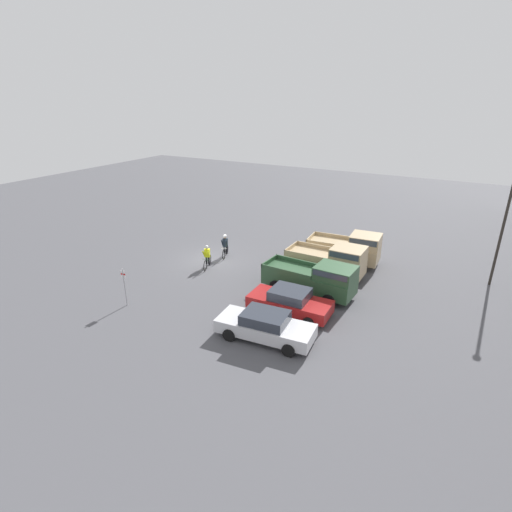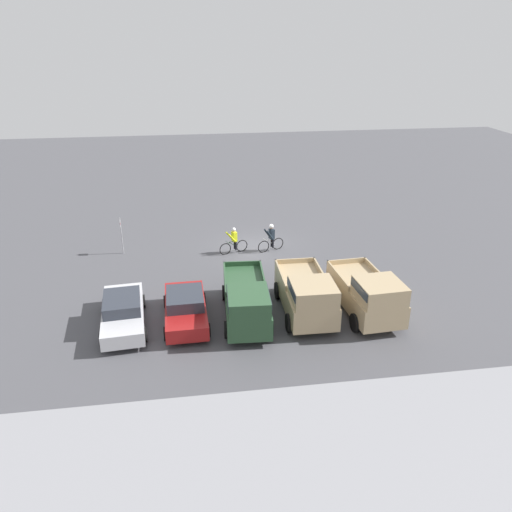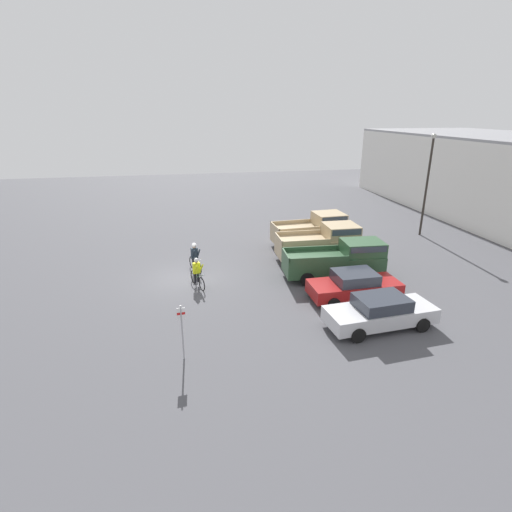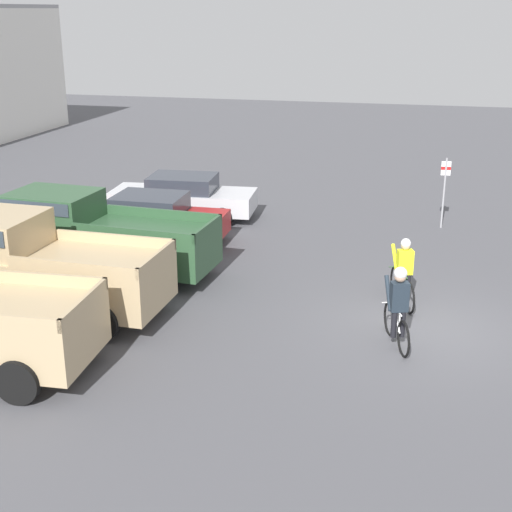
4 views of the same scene
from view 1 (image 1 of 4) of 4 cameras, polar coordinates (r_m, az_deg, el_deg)
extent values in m
plane|color=#4C4C51|center=(29.32, -6.27, -0.48)|extent=(80.00, 80.00, 0.00)
cube|color=tan|center=(28.95, 12.33, 0.76)|extent=(2.38, 5.05, 1.06)
cube|color=tan|center=(28.36, 15.38, 2.09)|extent=(2.04, 2.09, 0.85)
cube|color=#333D47|center=(28.30, 15.42, 2.44)|extent=(2.09, 1.93, 0.38)
cube|color=tan|center=(29.86, 11.07, 2.86)|extent=(0.26, 2.96, 0.25)
cube|color=tan|center=(28.02, 10.00, 1.66)|extent=(0.26, 2.96, 0.25)
cube|color=tan|center=(29.30, 7.84, 2.71)|extent=(2.09, 0.21, 0.25)
cylinder|color=black|center=(29.82, 15.58, 0.07)|extent=(0.27, 0.85, 0.84)
cylinder|color=black|center=(27.91, 14.77, -1.37)|extent=(0.27, 0.85, 0.84)
cylinder|color=black|center=(30.40, 9.94, 1.00)|extent=(0.27, 0.85, 0.84)
cylinder|color=black|center=(28.53, 8.78, -0.35)|extent=(0.27, 0.85, 0.84)
cube|color=tan|center=(26.55, 9.82, -1.00)|extent=(2.17, 5.05, 1.08)
cube|color=tan|center=(25.77, 13.08, 0.30)|extent=(1.95, 2.04, 0.82)
cube|color=#333D47|center=(25.71, 13.11, 0.67)|extent=(2.01, 1.88, 0.36)
cube|color=tan|center=(27.50, 8.70, 1.39)|extent=(0.13, 3.01, 0.25)
cube|color=tan|center=(25.76, 7.05, 0.04)|extent=(0.13, 3.01, 0.25)
cube|color=tan|center=(27.16, 5.05, 1.30)|extent=(2.08, 0.12, 0.25)
cylinder|color=black|center=(27.23, 13.59, -1.84)|extent=(0.23, 0.85, 0.85)
cylinder|color=black|center=(25.41, 12.20, -3.50)|extent=(0.23, 0.85, 0.85)
cylinder|color=black|center=(28.14, 7.56, -0.60)|extent=(0.23, 0.85, 0.85)
cylinder|color=black|center=(26.38, 5.80, -2.11)|extent=(0.23, 0.85, 0.85)
cube|color=#2D5133|center=(24.17, 7.50, -3.42)|extent=(2.23, 5.62, 1.02)
cube|color=#2D5133|center=(23.24, 11.30, -2.37)|extent=(1.89, 2.31, 0.74)
cube|color=#333D47|center=(23.18, 11.33, -2.00)|extent=(1.93, 2.13, 0.33)
cube|color=#2D5133|center=(25.10, 6.19, -0.78)|extent=(0.27, 3.31, 0.25)
cube|color=#2D5133|center=(23.59, 4.20, -2.25)|extent=(0.27, 3.31, 0.25)
cube|color=#2D5133|center=(25.05, 1.94, -0.71)|extent=(1.92, 0.19, 0.25)
cylinder|color=black|center=(24.62, 12.02, -4.47)|extent=(0.26, 0.77, 0.76)
cylinder|color=black|center=(23.01, 10.29, -6.30)|extent=(0.26, 0.77, 0.76)
cylinder|color=black|center=(25.82, 4.92, -2.73)|extent=(0.26, 0.77, 0.76)
cylinder|color=black|center=(24.29, 2.82, -4.34)|extent=(0.26, 0.77, 0.76)
cube|color=maroon|center=(21.96, 4.83, -6.83)|extent=(1.93, 4.55, 0.66)
cube|color=#2D333D|center=(21.68, 4.88, -5.45)|extent=(1.69, 2.07, 0.53)
cylinder|color=black|center=(22.43, 9.15, -7.22)|extent=(0.19, 0.63, 0.62)
cylinder|color=black|center=(20.92, 7.49, -9.43)|extent=(0.19, 0.63, 0.62)
cylinder|color=black|center=(23.34, 2.42, -5.69)|extent=(0.19, 0.63, 0.62)
cylinder|color=black|center=(21.90, 0.34, -7.67)|extent=(0.19, 0.63, 0.62)
cube|color=silver|center=(19.80, 1.31, -10.25)|extent=(2.19, 4.93, 0.65)
cube|color=#2D333D|center=(19.49, 1.33, -8.80)|extent=(1.79, 2.29, 0.52)
cylinder|color=black|center=(20.22, 6.39, -10.56)|extent=(0.23, 0.65, 0.63)
cylinder|color=black|center=(18.80, 4.64, -13.29)|extent=(0.23, 0.65, 0.63)
cylinder|color=black|center=(21.17, -1.61, -8.79)|extent=(0.23, 0.65, 0.63)
cylinder|color=black|center=(19.82, -3.89, -11.20)|extent=(0.23, 0.65, 0.63)
torus|color=black|center=(27.39, -7.27, -1.41)|extent=(0.72, 0.30, 0.75)
torus|color=black|center=(28.38, -6.66, -0.52)|extent=(0.72, 0.30, 0.75)
cylinder|color=#2D5133|center=(27.81, -6.98, -0.61)|extent=(0.56, 0.23, 0.40)
cylinder|color=#2D5133|center=(27.73, -7.00, -0.21)|extent=(0.59, 0.24, 0.04)
cylinder|color=#2D5133|center=(27.98, -6.87, -0.45)|extent=(0.05, 0.05, 0.37)
cylinder|color=#2D5133|center=(27.35, -7.24, -0.48)|extent=(0.18, 0.44, 0.02)
cylinder|color=black|center=(27.90, -6.73, -0.62)|extent=(0.15, 0.15, 0.56)
cylinder|color=black|center=(27.95, -7.09, -0.59)|extent=(0.15, 0.15, 0.56)
cube|color=yellow|center=(27.66, -7.00, 0.44)|extent=(0.35, 0.42, 0.58)
cylinder|color=yellow|center=(27.42, -6.78, 0.25)|extent=(0.54, 0.27, 0.64)
cylinder|color=yellow|center=(27.51, -7.46, 0.29)|extent=(0.54, 0.27, 0.64)
sphere|color=tan|center=(27.49, -7.05, 1.19)|extent=(0.21, 0.21, 0.21)
sphere|color=silver|center=(27.48, -7.06, 1.29)|extent=(0.23, 0.23, 0.23)
torus|color=black|center=(29.16, -4.63, 0.21)|extent=(0.74, 0.31, 0.77)
torus|color=black|center=(30.08, -4.19, 0.92)|extent=(0.74, 0.31, 0.77)
cylinder|color=white|center=(29.55, -4.41, 0.91)|extent=(0.51, 0.21, 0.41)
cylinder|color=white|center=(29.47, -4.43, 1.30)|extent=(0.54, 0.22, 0.04)
cylinder|color=white|center=(29.71, -4.34, 1.04)|extent=(0.05, 0.05, 0.38)
cylinder|color=white|center=(29.12, -4.60, 1.09)|extent=(0.18, 0.44, 0.02)
cylinder|color=black|center=(29.64, -4.20, 0.89)|extent=(0.15, 0.15, 0.57)
cylinder|color=black|center=(29.68, -4.54, 0.91)|extent=(0.15, 0.15, 0.57)
cube|color=#1E2833|center=(29.40, -4.42, 1.95)|extent=(0.35, 0.42, 0.62)
cylinder|color=#1E2833|center=(29.18, -4.19, 1.80)|extent=(0.51, 0.26, 0.67)
cylinder|color=#1E2833|center=(29.25, -4.84, 1.83)|extent=(0.51, 0.26, 0.67)
sphere|color=tan|center=(29.23, -4.46, 2.73)|extent=(0.25, 0.25, 0.25)
sphere|color=silver|center=(29.21, -4.46, 2.84)|extent=(0.27, 0.27, 0.27)
cylinder|color=#9E9EA3|center=(23.63, -18.23, -4.27)|extent=(0.06, 0.06, 2.27)
cube|color=white|center=(23.30, -18.47, -2.48)|extent=(0.05, 0.30, 0.45)
cube|color=red|center=(23.30, -18.47, -2.48)|extent=(0.05, 0.30, 0.10)
cylinder|color=#2D2823|center=(28.20, 31.71, 3.04)|extent=(0.16, 0.16, 7.13)
camera|label=2|loc=(21.94, 66.30, 11.87)|focal=35.00mm
camera|label=3|loc=(16.12, -57.69, 3.75)|focal=28.00mm
camera|label=4|loc=(40.29, 5.96, 15.49)|focal=50.00mm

